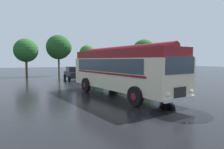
{
  "coord_description": "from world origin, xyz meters",
  "views": [
    {
      "loc": [
        -7.34,
        -11.86,
        2.54
      ],
      "look_at": [
        -0.91,
        2.17,
        1.4
      ],
      "focal_mm": 32.0,
      "sensor_mm": 36.0,
      "label": 1
    }
  ],
  "objects": [
    {
      "name": "tree_centre",
      "position": [
        -1.59,
        20.78,
        4.53
      ],
      "size": [
        4.0,
        3.91,
        6.51
      ],
      "color": "#4C3823",
      "rests_on": "ground"
    },
    {
      "name": "tree_right_of_centre",
      "position": [
        3.19,
        21.32,
        3.64
      ],
      "size": [
        2.87,
        2.87,
        5.13
      ],
      "color": "#4C3823",
      "rests_on": "ground"
    },
    {
      "name": "tree_extra_right",
      "position": [
        15.04,
        21.62,
        4.2
      ],
      "size": [
        4.73,
        4.73,
        6.58
      ],
      "color": "#4C3823",
      "rests_on": "ground"
    },
    {
      "name": "tree_left_of_centre",
      "position": [
        -6.43,
        20.61,
        4.0
      ],
      "size": [
        3.51,
        3.51,
        5.72
      ],
      "color": "#4C3823",
      "rests_on": "ground"
    },
    {
      "name": "car_mid_left",
      "position": [
        1.66,
        13.26,
        0.85
      ],
      "size": [
        2.34,
        4.38,
        1.66
      ],
      "color": "#144C28",
      "rests_on": "ground"
    },
    {
      "name": "ground_plane",
      "position": [
        0.0,
        0.0,
        0.0
      ],
      "size": [
        120.0,
        120.0,
        0.0
      ],
      "primitive_type": "plane",
      "color": "black"
    },
    {
      "name": "car_near_left",
      "position": [
        -1.25,
        13.12,
        0.85
      ],
      "size": [
        1.97,
        4.21,
        1.66
      ],
      "color": "black",
      "rests_on": "ground"
    },
    {
      "name": "vintage_bus",
      "position": [
        -0.91,
        0.66,
        1.89
      ],
      "size": [
        4.06,
        10.35,
        3.49
      ],
      "color": "beige",
      "rests_on": "ground"
    },
    {
      "name": "tree_far_right",
      "position": [
        9.57,
        21.18,
        3.51
      ],
      "size": [
        3.16,
        3.16,
        5.08
      ],
      "color": "#4C3823",
      "rests_on": "ground"
    },
    {
      "name": "puddle_patch",
      "position": [
        -0.64,
        -4.87,
        0.0
      ],
      "size": [
        2.84,
        2.84,
        0.01
      ],
      "primitive_type": "cylinder",
      "color": "black",
      "rests_on": "ground"
    }
  ]
}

